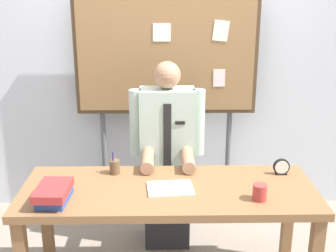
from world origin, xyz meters
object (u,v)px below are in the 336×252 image
Objects in this scene: desk at (168,201)px; book_stack at (54,193)px; person at (167,163)px; bulletin_board at (166,58)px; coffee_mug at (260,192)px; open_notebook at (170,188)px; desk_clock at (281,167)px; pen_holder at (115,167)px.

desk is 0.71m from book_stack.
person is 1.02m from book_stack.
person is at bearing -90.05° from bulletin_board.
book_stack is 2.98× the size of coffee_mug.
book_stack reaches higher than open_notebook.
coffee_mug is at bearing -54.41° from person.
book_stack is 1.48m from desk_clock.
desk_clock reaches higher than book_stack.
bulletin_board is 1.46m from coffee_mug.
desk_clock is (0.76, -0.39, 0.13)m from person.
coffee_mug is at bearing 0.28° from book_stack.
book_stack is at bearing -167.31° from open_notebook.
book_stack is 1.82× the size of pen_holder.
person is 0.61m from open_notebook.
desk is at bearing -90.02° from bulletin_board.
bulletin_board reaches higher than pen_holder.
bulletin_board is at bearing 90.51° from open_notebook.
desk_clock reaches higher than coffee_mug.
desk_clock is 0.42m from coffee_mug.
pen_holder reaches higher than open_notebook.
person is at bearing 125.59° from coffee_mug.
desk is 0.58m from coffee_mug.
pen_holder is (-0.36, -0.84, -0.59)m from bulletin_board.
person is 4.95× the size of book_stack.
pen_holder is (0.32, 0.40, -0.01)m from book_stack.
person is 0.93m from coffee_mug.
coffee_mug is (0.54, -0.17, 0.14)m from desk.
person is 0.52m from pen_holder.
bulletin_board is at bearing 61.37° from book_stack.
desk is 11.55× the size of pen_holder.
open_notebook is at bearing -164.17° from desk_clock.
book_stack is (-0.67, -0.17, 0.14)m from desk.
desk_clock is at bearing -27.16° from person.
bulletin_board is at bearing 89.98° from desk.
bulletin_board is at bearing 113.51° from coffee_mug.
bulletin_board is (0.00, 1.06, 0.73)m from desk.
pen_holder is at bearing 51.49° from book_stack.
pen_holder reaches higher than desk_clock.
desk is 0.44m from pen_holder.
desk_clock is at bearing 14.21° from desk.
pen_holder is at bearing 156.22° from coffee_mug.
desk is at bearing 162.57° from coffee_mug.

